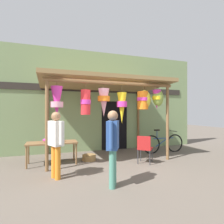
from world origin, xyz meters
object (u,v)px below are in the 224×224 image
at_px(wicker_basket_by_table, 89,158).
at_px(folding_chair, 145,147).
at_px(customer_foreground, 56,139).
at_px(vendor_in_orange, 113,142).
at_px(display_table, 52,144).
at_px(flower_heap_on_table, 54,140).
at_px(parked_bicycle, 163,143).

bearing_deg(wicker_basket_by_table, folding_chair, -30.89).
height_order(folding_chair, customer_foreground, customer_foreground).
relative_size(folding_chair, vendor_in_orange, 0.53).
height_order(folding_chair, wicker_basket_by_table, folding_chair).
bearing_deg(vendor_in_orange, wicker_basket_by_table, 90.90).
height_order(wicker_basket_by_table, vendor_in_orange, vendor_in_orange).
bearing_deg(display_table, flower_heap_on_table, 30.20).
distance_m(flower_heap_on_table, vendor_in_orange, 2.47).
xyz_separation_m(display_table, customer_foreground, (0.06, -1.28, 0.32)).
bearing_deg(flower_heap_on_table, display_table, -149.80).
height_order(flower_heap_on_table, customer_foreground, customer_foreground).
distance_m(flower_heap_on_table, wicker_basket_by_table, 1.26).
relative_size(flower_heap_on_table, parked_bicycle, 0.35).
height_order(folding_chair, vendor_in_orange, vendor_in_orange).
bearing_deg(parked_bicycle, customer_foreground, -158.57).
relative_size(flower_heap_on_table, folding_chair, 0.73).
bearing_deg(parked_bicycle, display_table, -175.88).
relative_size(display_table, flower_heap_on_table, 2.36).
xyz_separation_m(flower_heap_on_table, vendor_in_orange, (1.12, -2.20, 0.20)).
bearing_deg(vendor_in_orange, customer_foreground, 141.31).
bearing_deg(display_table, parked_bicycle, 4.12).
distance_m(display_table, vendor_in_orange, 2.48).
distance_m(folding_chair, customer_foreground, 2.65).
bearing_deg(customer_foreground, parked_bicycle, 21.43).
height_order(wicker_basket_by_table, parked_bicycle, parked_bicycle).
bearing_deg(wicker_basket_by_table, flower_heap_on_table, -178.24).
height_order(wicker_basket_by_table, customer_foreground, customer_foreground).
relative_size(display_table, wicker_basket_by_table, 3.36).
bearing_deg(parked_bicycle, vendor_in_orange, -139.84).
xyz_separation_m(display_table, parked_bicycle, (4.08, 0.29, -0.25)).
bearing_deg(vendor_in_orange, folding_chair, 41.93).
relative_size(parked_bicycle, vendor_in_orange, 1.10).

